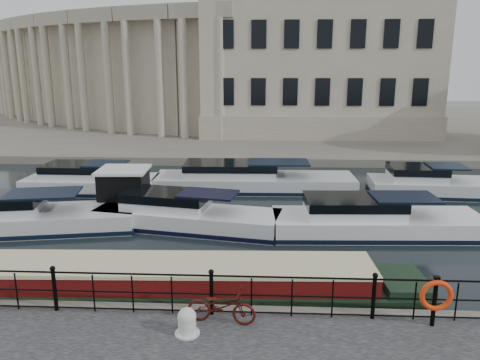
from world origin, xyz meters
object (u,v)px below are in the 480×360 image
mooring_bollard (187,322)px  narrowboat (154,290)px  bicycle (221,306)px  harbour_hut (125,193)px  life_ring_post (436,296)px

mooring_bollard → narrowboat: 2.91m
bicycle → narrowboat: (-2.14, 1.98, -0.63)m
mooring_bollard → harbour_hut: (-4.60, 10.67, 0.09)m
harbour_hut → mooring_bollard: bearing=-69.4°
bicycle → mooring_bollard: (-0.76, -0.54, -0.13)m
life_ring_post → bicycle: bearing=-179.4°
bicycle → narrowboat: bearing=54.5°
life_ring_post → mooring_bollard: bearing=-174.2°
harbour_hut → life_ring_post: bearing=-46.7°
bicycle → life_ring_post: size_ratio=1.31×
bicycle → mooring_bollard: size_ratio=2.55×
life_ring_post → narrowboat: life_ring_post is taller
bicycle → harbour_hut: size_ratio=0.54×
bicycle → harbour_hut: bearing=35.1°
bicycle → narrowboat: bicycle is taller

